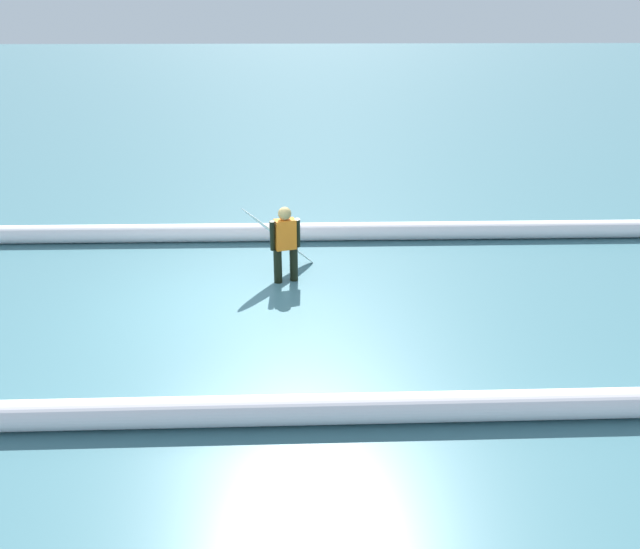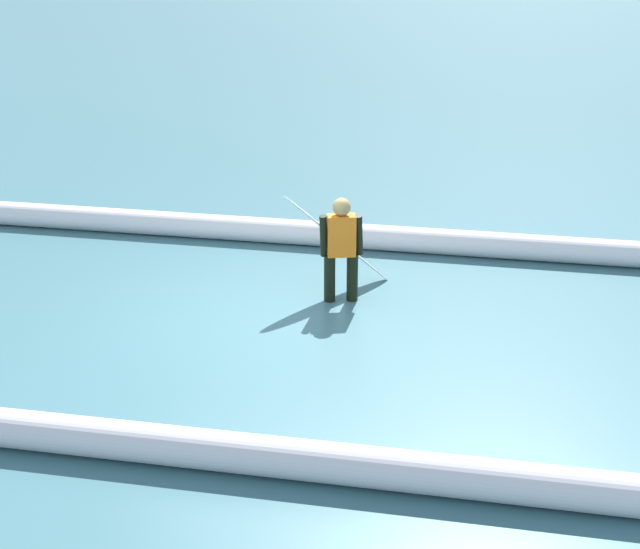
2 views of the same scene
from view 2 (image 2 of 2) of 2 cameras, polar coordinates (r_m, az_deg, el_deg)
name	(u,v)px [view 2 (image 2 of 2)]	position (r m, az deg, el deg)	size (l,w,h in m)	color
ground_plane	(251,321)	(11.24, -4.15, -2.81)	(129.35, 129.35, 0.00)	#3E6C76
surfer	(341,245)	(11.57, 1.28, 1.80)	(0.50, 0.32, 1.31)	black
surfboard	(337,239)	(11.98, 1.04, 2.12)	(1.35, 1.08, 1.34)	white
wave_crest_foreground	(466,243)	(13.48, 8.70, 1.86)	(0.36, 0.36, 16.45)	white
wave_crest_midground	(105,438)	(8.68, -12.71, -9.53)	(0.35, 0.35, 14.24)	white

